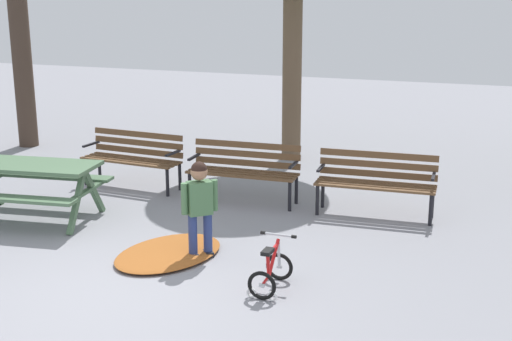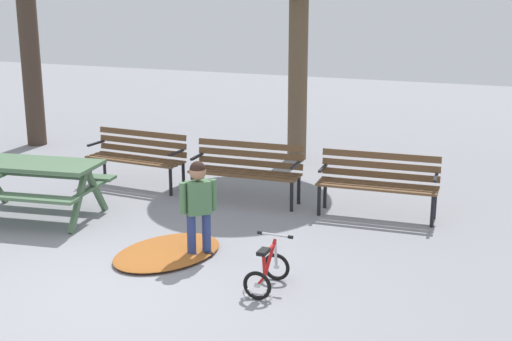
{
  "view_description": "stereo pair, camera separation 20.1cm",
  "coord_description": "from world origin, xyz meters",
  "px_view_note": "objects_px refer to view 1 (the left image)",
  "views": [
    {
      "loc": [
        3.66,
        -5.45,
        2.97
      ],
      "look_at": [
        0.73,
        2.12,
        0.85
      ],
      "focal_mm": 48.46,
      "sensor_mm": 36.0,
      "label": 1
    },
    {
      "loc": [
        3.85,
        -5.37,
        2.97
      ],
      "look_at": [
        0.73,
        2.12,
        0.85
      ],
      "focal_mm": 48.46,
      "sensor_mm": 36.0,
      "label": 2
    }
  ],
  "objects_px": {
    "park_bench_right": "(376,178)",
    "picnic_table": "(30,176)",
    "park_bench_far_left": "(134,155)",
    "child_standing": "(200,201)",
    "park_bench_left": "(244,167)",
    "kids_bicycle": "(271,271)"
  },
  "relations": [
    {
      "from": "picnic_table",
      "to": "park_bench_far_left",
      "type": "height_order",
      "value": "park_bench_far_left"
    },
    {
      "from": "park_bench_far_left",
      "to": "kids_bicycle",
      "type": "bearing_deg",
      "value": -40.91
    },
    {
      "from": "park_bench_far_left",
      "to": "park_bench_left",
      "type": "xyz_separation_m",
      "value": [
        1.89,
        -0.1,
        0.0
      ]
    },
    {
      "from": "park_bench_left",
      "to": "kids_bicycle",
      "type": "relative_size",
      "value": 2.89
    },
    {
      "from": "park_bench_left",
      "to": "park_bench_right",
      "type": "height_order",
      "value": "same"
    },
    {
      "from": "picnic_table",
      "to": "park_bench_far_left",
      "type": "relative_size",
      "value": 1.22
    },
    {
      "from": "park_bench_far_left",
      "to": "child_standing",
      "type": "relative_size",
      "value": 1.43
    },
    {
      "from": "park_bench_far_left",
      "to": "child_standing",
      "type": "distance_m",
      "value": 3.22
    },
    {
      "from": "picnic_table",
      "to": "child_standing",
      "type": "relative_size",
      "value": 1.76
    },
    {
      "from": "picnic_table",
      "to": "park_bench_left",
      "type": "xyz_separation_m",
      "value": [
        2.35,
        1.77,
        -0.08
      ]
    },
    {
      "from": "park_bench_far_left",
      "to": "park_bench_right",
      "type": "height_order",
      "value": "same"
    },
    {
      "from": "picnic_table",
      "to": "kids_bicycle",
      "type": "bearing_deg",
      "value": -14.63
    },
    {
      "from": "child_standing",
      "to": "kids_bicycle",
      "type": "height_order",
      "value": "child_standing"
    },
    {
      "from": "park_bench_left",
      "to": "park_bench_far_left",
      "type": "bearing_deg",
      "value": 176.84
    },
    {
      "from": "park_bench_left",
      "to": "child_standing",
      "type": "bearing_deg",
      "value": -80.89
    },
    {
      "from": "park_bench_right",
      "to": "picnic_table",
      "type": "bearing_deg",
      "value": -156.58
    },
    {
      "from": "park_bench_left",
      "to": "park_bench_right",
      "type": "bearing_deg",
      "value": 2.0
    },
    {
      "from": "park_bench_far_left",
      "to": "kids_bicycle",
      "type": "height_order",
      "value": "park_bench_far_left"
    },
    {
      "from": "park_bench_right",
      "to": "child_standing",
      "type": "bearing_deg",
      "value": -124.24
    },
    {
      "from": "park_bench_far_left",
      "to": "park_bench_right",
      "type": "relative_size",
      "value": 1.0
    },
    {
      "from": "picnic_table",
      "to": "kids_bicycle",
      "type": "relative_size",
      "value": 3.54
    },
    {
      "from": "park_bench_left",
      "to": "park_bench_right",
      "type": "distance_m",
      "value": 1.9
    }
  ]
}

